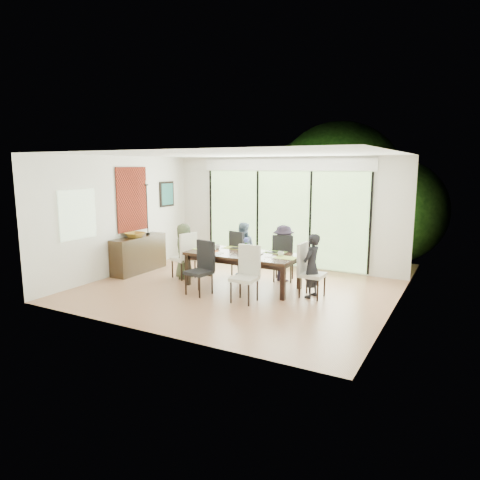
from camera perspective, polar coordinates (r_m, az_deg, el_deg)
The scene contains 62 objects.
floor at distance 8.64m, azimuth -0.80°, elevation -6.83°, with size 6.00×5.00×0.01m, color brown.
ceiling at distance 8.28m, azimuth -0.85°, elevation 11.44°, with size 6.00×5.00×0.01m, color white.
wall_back at distance 10.59m, azimuth 5.88°, elevation 3.70°, with size 6.00×0.02×2.70m, color silver.
wall_front at distance 6.31m, azimuth -12.10°, elevation -0.63°, with size 6.00×0.02×2.70m, color beige.
wall_left at distance 10.16m, azimuth -15.79°, elevation 3.13°, with size 0.02×5.00×2.70m, color silver.
wall_right at distance 7.37m, azimuth 20.02°, elevation 0.47°, with size 0.02×5.00×2.70m, color beige.
glass_doors at distance 10.57m, azimuth 5.79°, elevation 2.87°, with size 4.20×0.02×2.30m, color #598C3F.
blinds_header at distance 10.49m, azimuth 5.89°, elevation 9.94°, with size 4.40×0.06×0.28m, color white.
mullion_a at distance 11.54m, azimuth -3.90°, elevation 3.48°, with size 0.05×0.04×2.30m, color black.
mullion_b at distance 10.85m, azimuth 2.36°, elevation 3.10°, with size 0.05×0.04×2.30m, color black.
mullion_c at distance 10.31m, azimuth 9.35°, elevation 2.62°, with size 0.05×0.04×2.30m, color black.
mullion_d at distance 9.94m, azimuth 16.98°, elevation 2.05°, with size 0.05×0.04×2.30m, color black.
side_window at distance 9.30m, azimuth -20.82°, elevation 3.20°, with size 0.02×0.90×1.00m, color #8CAD7F.
deck at distance 11.63m, azimuth 7.47°, elevation -2.77°, with size 6.00×1.80×0.10m, color brown.
rail_top at distance 12.26m, azimuth 8.89°, elevation 0.70°, with size 6.00×0.08×0.06m, color brown.
foliage_left at distance 13.76m, azimuth 3.32°, elevation 5.52°, with size 3.20×3.20×3.20m, color #14380F.
foliage_mid at distance 13.53m, azimuth 12.96°, elevation 6.74°, with size 4.00×4.00×4.00m, color #14380F.
foliage_right at distance 12.40m, azimuth 19.87°, elevation 3.64°, with size 2.80×2.80×2.80m, color #14380F.
foliage_far at distance 14.50m, azimuth 9.87°, elevation 6.33°, with size 3.60×3.60×3.60m, color #14380F.
table_top at distance 8.76m, azimuth 0.37°, elevation -1.94°, with size 2.28×1.05×0.06m, color black.
table_apron at distance 8.78m, azimuth 0.37°, elevation -2.49°, with size 2.09×0.86×0.10m, color black.
table_leg_fl at distance 9.04m, azimuth -6.98°, elevation -3.96°, with size 0.09×0.09×0.66m, color black.
table_leg_fr at distance 8.01m, azimuth 5.75°, elevation -5.74°, with size 0.09×0.09×0.66m, color black.
table_leg_bl at distance 9.74m, azimuth -4.04°, elevation -2.91°, with size 0.09×0.09×0.66m, color black.
table_leg_br at distance 8.79m, azimuth 7.94°, elevation -4.38°, with size 0.09×0.09×0.66m, color black.
chair_left_end at distance 9.58m, azimuth -7.56°, elevation -1.99°, with size 0.44×0.44×1.05m, color white, non-canonical shape.
chair_right_end at distance 8.21m, azimuth 9.65°, elevation -4.04°, with size 0.44×0.44×1.05m, color beige, non-canonical shape.
chair_far_left at distance 9.74m, azimuth 0.41°, elevation -1.71°, with size 0.44×0.44×1.05m, color black, non-canonical shape.
chair_far_right at distance 9.31m, azimuth 5.84°, elevation -2.30°, with size 0.44×0.44×1.05m, color black, non-canonical shape.
chair_near_left at distance 8.32m, azimuth -5.52°, elevation -3.76°, with size 0.44×0.44×1.05m, color black, non-canonical shape.
chair_near_right at distance 7.82m, azimuth 0.58°, elevation -4.60°, with size 0.44×0.44×1.05m, color beige, non-canonical shape.
person_left_end at distance 9.55m, azimuth -7.47°, elevation -1.47°, with size 0.57×0.36×1.23m, color #465035.
person_right_end at distance 8.20m, azimuth 9.54°, elevation -3.41°, with size 0.57×0.36×1.23m, color black.
person_far_left at distance 9.70m, azimuth 0.35°, elevation -1.21°, with size 0.57×0.36×1.23m, color slate.
person_far_right at distance 9.28m, azimuth 5.80°, elevation -1.77°, with size 0.57×0.36×1.23m, color #241D2C.
placemat_left at distance 9.23m, azimuth -4.83°, elevation -1.16°, with size 0.42×0.30×0.01m, color #9DBF44.
placemat_right at distance 8.36m, azimuth 6.12°, elevation -2.36°, with size 0.42×0.30×0.01m, color #99B03F.
placemat_far_l at distance 9.31m, azimuth -0.90°, elevation -1.04°, with size 0.42×0.30×0.01m, color #A5BA42.
placemat_far_r at distance 8.87m, azimuth 4.73°, elevation -1.62°, with size 0.42×0.30×0.01m, color #6A9D38.
placemat_paper at distance 8.77m, azimuth -3.72°, elevation -1.73°, with size 0.42×0.30×0.01m, color white.
tablet_far_l at distance 9.22m, azimuth -0.51°, elevation -1.09°, with size 0.25×0.17×0.01m, color black.
tablet_far_r at distance 8.84m, azimuth 4.30°, elevation -1.60°, with size 0.23×0.16×0.01m, color black.
papers at distance 8.41m, azimuth 4.42°, elevation -2.26°, with size 0.29×0.21×0.00m, color white.
platter_base at distance 8.77m, azimuth -3.73°, elevation -1.64°, with size 0.25×0.25×0.02m, color white.
platter_snacks at distance 8.77m, azimuth -3.73°, elevation -1.53°, with size 0.19×0.19×0.01m, color #E75B1B.
vase at distance 8.76m, azimuth 0.82°, elevation -1.36°, with size 0.08×0.08×0.11m, color silver.
hyacinth_stems at distance 8.74m, azimuth 0.82°, elevation -0.63°, with size 0.04×0.04×0.15m, color #337226.
hyacinth_blooms at distance 8.73m, azimuth 0.82°, elevation -0.02°, with size 0.10×0.10×0.10m, color #535FD0.
laptop at distance 9.10m, azimuth -4.65°, elevation -1.27°, with size 0.31×0.20×0.02m, color silver.
cup_a at distance 9.22m, azimuth -3.02°, elevation -0.89°, with size 0.12×0.12×0.09m, color white.
cup_b at distance 8.59m, azimuth 0.94°, elevation -1.68°, with size 0.10×0.10×0.09m, color white.
cup_c at distance 8.49m, azimuth 5.45°, elevation -1.85°, with size 0.12×0.12×0.09m, color white.
book at distance 8.68m, azimuth 1.98°, elevation -1.80°, with size 0.16×0.21×0.02m, color white.
sideboard at distance 10.37m, azimuth -13.34°, elevation -1.84°, with size 0.42×1.50×0.84m, color black.
bowl at distance 10.21m, azimuth -13.81°, elevation 0.68°, with size 0.45×0.45×0.11m, color olive.
candlestick_base at distance 10.55m, azimuth -12.16°, elevation 0.83°, with size 0.09×0.09×0.04m, color black.
candlestick_shaft at distance 10.47m, azimuth -12.28°, elevation 4.02°, with size 0.02×0.02×1.17m, color black.
candlestick_pan at distance 10.43m, azimuth -12.40°, elevation 7.19°, with size 0.09×0.09×0.03m, color black.
candle at distance 10.43m, azimuth -12.41°, elevation 7.50°, with size 0.03×0.03×0.09m, color silver.
tapestry at distance 10.39m, azimuth -14.18°, elevation 5.28°, with size 0.02×1.00×1.50m, color maroon.
art_frame at distance 11.37m, azimuth -9.73°, elevation 6.06°, with size 0.03×0.55×0.65m, color black.
art_canvas at distance 11.36m, azimuth -9.65°, elevation 6.05°, with size 0.01×0.45×0.55m, color #184E4C.
Camera 1 is at (4.07, -7.20, 2.47)m, focal length 32.00 mm.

